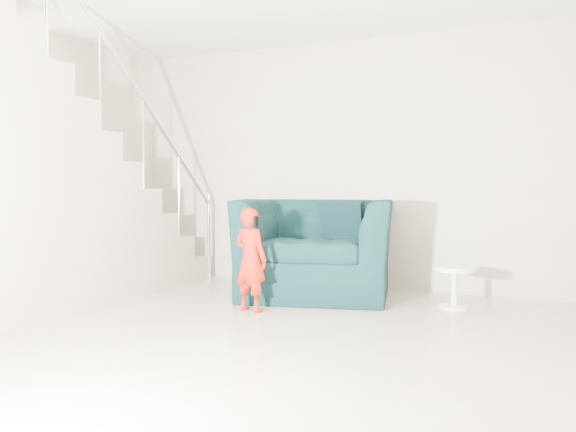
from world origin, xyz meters
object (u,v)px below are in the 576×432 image
object	(u,v)px
toddler	(250,260)
side_table	(454,280)
staircase	(49,204)
armchair	(317,247)

from	to	relation	value
toddler	side_table	distance (m)	1.85
side_table	staircase	size ratio (longest dim) A/B	0.11
staircase	side_table	bearing A→B (deg)	22.64
armchair	staircase	bearing A→B (deg)	-158.48
toddler	staircase	world-z (taller)	staircase
toddler	armchair	bearing A→B (deg)	-92.13
armchair	side_table	size ratio (longest dim) A/B	3.89
toddler	staircase	bearing A→B (deg)	27.85
toddler	staircase	distance (m)	1.97
armchair	staircase	size ratio (longest dim) A/B	0.42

